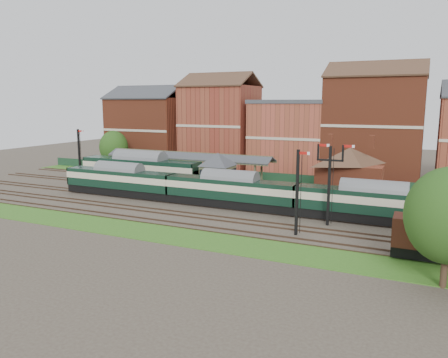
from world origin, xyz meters
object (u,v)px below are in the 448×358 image
at_px(dmu_train, 230,190).
at_px(platform_railcar, 140,169).
at_px(signal_box, 218,175).
at_px(semaphore_bracket, 330,180).

distance_m(dmu_train, platform_railcar, 18.43).
relative_size(signal_box, semaphore_bracket, 0.73).
xyz_separation_m(signal_box, dmu_train, (3.12, -3.25, -1.03)).
relative_size(signal_box, dmu_train, 0.13).
xyz_separation_m(signal_box, platform_railcar, (-14.12, 3.25, -0.65)).
height_order(signal_box, dmu_train, signal_box).
distance_m(semaphore_bracket, dmu_train, 12.43).
relative_size(signal_box, platform_railcar, 0.32).
bearing_deg(dmu_train, platform_railcar, 159.34).
bearing_deg(dmu_train, signal_box, 133.81).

